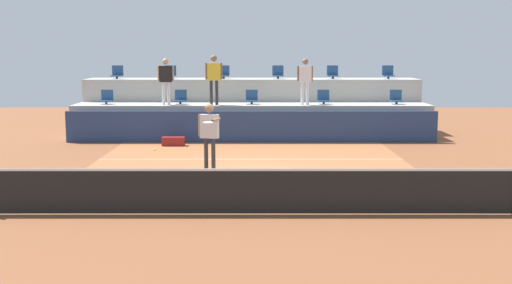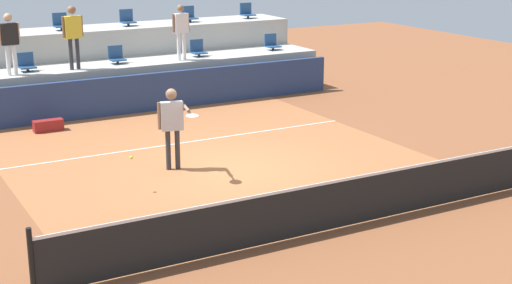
{
  "view_description": "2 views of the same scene",
  "coord_description": "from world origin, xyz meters",
  "px_view_note": "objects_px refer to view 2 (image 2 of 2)",
  "views": [
    {
      "loc": [
        0.15,
        -16.1,
        3.16
      ],
      "look_at": [
        0.09,
        -1.72,
        1.11
      ],
      "focal_mm": 44.62,
      "sensor_mm": 36.0,
      "label": 1
    },
    {
      "loc": [
        -7.22,
        -14.16,
        5.11
      ],
      "look_at": [
        -0.12,
        -1.43,
        0.98
      ],
      "focal_mm": 53.19,
      "sensor_mm": 36.0,
      "label": 2
    }
  ],
  "objects_px": {
    "stadium_chair_upper_far_right": "(247,12)",
    "spectator_in_white": "(10,38)",
    "stadium_chair_upper_mid_left": "(61,23)",
    "tennis_ball": "(131,158)",
    "stadium_chair_lower_left": "(27,64)",
    "equipment_bag": "(48,126)",
    "tennis_player": "(173,120)",
    "stadium_chair_lower_center": "(116,56)",
    "spectator_in_grey": "(73,31)",
    "stadium_chair_lower_far_right": "(272,43)",
    "stadium_chair_upper_mid_right": "(127,19)",
    "stadium_chair_lower_right": "(198,49)",
    "stadium_chair_upper_right": "(189,15)",
    "spectator_leaning_on_rail": "(181,27)"
  },
  "relations": [
    {
      "from": "stadium_chair_lower_center",
      "to": "tennis_ball",
      "type": "relative_size",
      "value": 7.65
    },
    {
      "from": "stadium_chair_upper_mid_right",
      "to": "tennis_player",
      "type": "xyz_separation_m",
      "value": [
        -2.1,
        -8.49,
        -1.2
      ]
    },
    {
      "from": "stadium_chair_upper_right",
      "to": "tennis_ball",
      "type": "bearing_deg",
      "value": -120.49
    },
    {
      "from": "spectator_in_grey",
      "to": "spectator_in_white",
      "type": "bearing_deg",
      "value": 180.0
    },
    {
      "from": "tennis_player",
      "to": "stadium_chair_lower_far_right",
      "type": "bearing_deg",
      "value": 46.32
    },
    {
      "from": "spectator_in_white",
      "to": "tennis_player",
      "type": "bearing_deg",
      "value": -72.25
    },
    {
      "from": "stadium_chair_lower_left",
      "to": "equipment_bag",
      "type": "bearing_deg",
      "value": -90.68
    },
    {
      "from": "stadium_chair_lower_far_right",
      "to": "stadium_chair_lower_center",
      "type": "bearing_deg",
      "value": 180.0
    },
    {
      "from": "stadium_chair_lower_center",
      "to": "spectator_in_white",
      "type": "bearing_deg",
      "value": -172.92
    },
    {
      "from": "stadium_chair_lower_left",
      "to": "stadium_chair_upper_far_right",
      "type": "bearing_deg",
      "value": 12.71
    },
    {
      "from": "stadium_chair_lower_center",
      "to": "tennis_player",
      "type": "bearing_deg",
      "value": -99.12
    },
    {
      "from": "stadium_chair_lower_center",
      "to": "stadium_chair_upper_right",
      "type": "relative_size",
      "value": 1.0
    },
    {
      "from": "stadium_chair_lower_center",
      "to": "stadium_chair_lower_right",
      "type": "height_order",
      "value": "same"
    },
    {
      "from": "stadium_chair_upper_far_right",
      "to": "tennis_player",
      "type": "height_order",
      "value": "stadium_chair_upper_far_right"
    },
    {
      "from": "tennis_ball",
      "to": "stadium_chair_upper_far_right",
      "type": "bearing_deg",
      "value": 50.64
    },
    {
      "from": "stadium_chair_upper_mid_right",
      "to": "tennis_player",
      "type": "height_order",
      "value": "stadium_chair_upper_mid_right"
    },
    {
      "from": "stadium_chair_upper_mid_left",
      "to": "stadium_chair_upper_mid_right",
      "type": "height_order",
      "value": "same"
    },
    {
      "from": "stadium_chair_lower_right",
      "to": "stadium_chair_upper_far_right",
      "type": "bearing_deg",
      "value": 33.47
    },
    {
      "from": "spectator_in_grey",
      "to": "stadium_chair_lower_far_right",
      "type": "bearing_deg",
      "value": 3.29
    },
    {
      "from": "stadium_chair_upper_right",
      "to": "spectator_leaning_on_rail",
      "type": "height_order",
      "value": "spectator_leaning_on_rail"
    },
    {
      "from": "stadium_chair_lower_left",
      "to": "stadium_chair_upper_mid_left",
      "type": "relative_size",
      "value": 1.0
    },
    {
      "from": "stadium_chair_upper_mid_right",
      "to": "stadium_chair_upper_right",
      "type": "xyz_separation_m",
      "value": [
        2.16,
        0.0,
        0.0
      ]
    },
    {
      "from": "stadium_chair_lower_center",
      "to": "tennis_ball",
      "type": "xyz_separation_m",
      "value": [
        -2.38,
        -7.64,
        -0.74
      ]
    },
    {
      "from": "stadium_chair_upper_right",
      "to": "spectator_in_grey",
      "type": "relative_size",
      "value": 0.29
    },
    {
      "from": "stadium_chair_upper_right",
      "to": "stadium_chair_lower_right",
      "type": "bearing_deg",
      "value": -106.66
    },
    {
      "from": "tennis_player",
      "to": "equipment_bag",
      "type": "bearing_deg",
      "value": 108.75
    },
    {
      "from": "stadium_chair_upper_mid_right",
      "to": "spectator_in_grey",
      "type": "xyz_separation_m",
      "value": [
        -2.38,
        -2.18,
        0.03
      ]
    },
    {
      "from": "stadium_chair_lower_right",
      "to": "stadium_chair_lower_far_right",
      "type": "bearing_deg",
      "value": 0.0
    },
    {
      "from": "stadium_chair_upper_far_right",
      "to": "stadium_chair_lower_far_right",
      "type": "bearing_deg",
      "value": -91.63
    },
    {
      "from": "stadium_chair_upper_right",
      "to": "stadium_chair_upper_far_right",
      "type": "height_order",
      "value": "same"
    },
    {
      "from": "stadium_chair_lower_center",
      "to": "spectator_leaning_on_rail",
      "type": "relative_size",
      "value": 0.31
    },
    {
      "from": "stadium_chair_upper_mid_left",
      "to": "tennis_ball",
      "type": "xyz_separation_m",
      "value": [
        -1.27,
        -9.44,
        -1.59
      ]
    },
    {
      "from": "stadium_chair_lower_right",
      "to": "stadium_chair_upper_far_right",
      "type": "distance_m",
      "value": 3.37
    },
    {
      "from": "stadium_chair_upper_right",
      "to": "equipment_bag",
      "type": "height_order",
      "value": "stadium_chair_upper_right"
    },
    {
      "from": "stadium_chair_lower_left",
      "to": "stadium_chair_lower_far_right",
      "type": "height_order",
      "value": "same"
    },
    {
      "from": "stadium_chair_lower_far_right",
      "to": "tennis_player",
      "type": "height_order",
      "value": "tennis_player"
    },
    {
      "from": "stadium_chair_lower_right",
      "to": "stadium_chair_upper_mid_right",
      "type": "bearing_deg",
      "value": 131.93
    },
    {
      "from": "stadium_chair_lower_far_right",
      "to": "stadium_chair_upper_far_right",
      "type": "xyz_separation_m",
      "value": [
        0.05,
        1.8,
        0.85
      ]
    },
    {
      "from": "stadium_chair_lower_center",
      "to": "tennis_player",
      "type": "relative_size",
      "value": 0.29
    },
    {
      "from": "spectator_leaning_on_rail",
      "to": "stadium_chair_upper_mid_right",
      "type": "bearing_deg",
      "value": 112.36
    },
    {
      "from": "stadium_chair_upper_right",
      "to": "stadium_chair_lower_far_right",
      "type": "bearing_deg",
      "value": -40.17
    },
    {
      "from": "stadium_chair_upper_mid_right",
      "to": "equipment_bag",
      "type": "distance_m",
      "value": 5.76
    },
    {
      "from": "spectator_leaning_on_rail",
      "to": "equipment_bag",
      "type": "bearing_deg",
      "value": -159.68
    },
    {
      "from": "stadium_chair_lower_center",
      "to": "equipment_bag",
      "type": "height_order",
      "value": "stadium_chair_lower_center"
    },
    {
      "from": "stadium_chair_lower_left",
      "to": "spectator_in_grey",
      "type": "bearing_deg",
      "value": -16.99
    },
    {
      "from": "tennis_player",
      "to": "stadium_chair_lower_center",
      "type": "bearing_deg",
      "value": 80.88
    },
    {
      "from": "stadium_chair_lower_left",
      "to": "tennis_player",
      "type": "bearing_deg",
      "value": -77.02
    },
    {
      "from": "equipment_bag",
      "to": "stadium_chair_lower_left",
      "type": "bearing_deg",
      "value": 89.32
    },
    {
      "from": "stadium_chair_upper_right",
      "to": "spectator_in_white",
      "type": "distance_m",
      "value": 6.64
    },
    {
      "from": "stadium_chair_upper_far_right",
      "to": "spectator_in_white",
      "type": "xyz_separation_m",
      "value": [
        -8.46,
        -2.18,
        -0.06
      ]
    }
  ]
}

